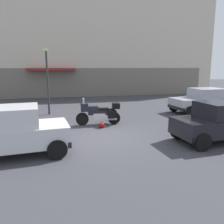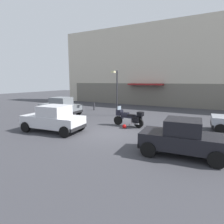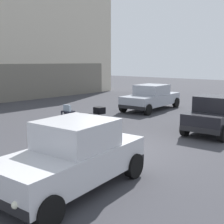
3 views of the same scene
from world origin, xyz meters
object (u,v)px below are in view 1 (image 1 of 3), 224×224
at_px(car_wagon_end, 10,132).
at_px(streetlamp_curbside, 47,74).
at_px(helmet, 101,125).
at_px(car_compact_side, 217,122).
at_px(car_sedan_far, 206,100).
at_px(motorcycle, 99,113).

height_order(car_wagon_end, streetlamp_curbside, streetlamp_curbside).
distance_m(helmet, car_wagon_end, 4.56).
relative_size(car_compact_side, streetlamp_curbside, 0.89).
xyz_separation_m(car_sedan_far, car_compact_side, (-3.26, -5.35, -0.01)).
bearing_deg(streetlamp_curbside, helmet, -55.93).
distance_m(helmet, car_sedan_far, 7.70).
distance_m(motorcycle, helmet, 0.84).
height_order(helmet, car_sedan_far, car_sedan_far).
relative_size(car_wagon_end, streetlamp_curbside, 0.99).
bearing_deg(car_wagon_end, car_compact_side, 172.61).
height_order(motorcycle, helmet, motorcycle).
distance_m(motorcycle, car_compact_side, 5.48).
relative_size(helmet, car_compact_side, 0.08).
bearing_deg(car_compact_side, motorcycle, 133.30).
bearing_deg(helmet, motorcycle, 88.85).
height_order(car_compact_side, car_wagon_end, car_wagon_end).
relative_size(car_compact_side, car_wagon_end, 0.89).
bearing_deg(car_compact_side, car_sedan_far, 54.45).
height_order(car_sedan_far, car_compact_side, same).
relative_size(motorcycle, streetlamp_curbside, 0.56).
xyz_separation_m(car_sedan_far, car_wagon_end, (-10.86, -5.12, 0.03)).
height_order(car_sedan_far, car_wagon_end, car_wagon_end).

